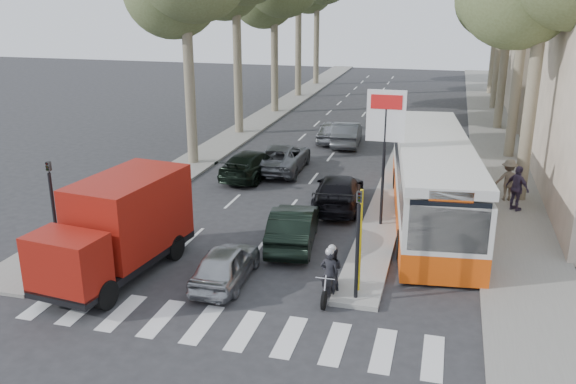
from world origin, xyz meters
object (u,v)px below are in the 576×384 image
Objects in this scene: silver_hatchback at (226,264)px; dark_hatchback at (293,226)px; red_truck at (120,226)px; city_bus at (432,178)px; motorcycle at (330,273)px.

dark_hatchback is (1.36, 3.60, 0.10)m from silver_hatchback.
city_bus is (9.84, 8.01, 0.08)m from red_truck.
city_bus is (6.22, 7.75, 1.16)m from silver_hatchback.
red_truck reaches higher than silver_hatchback.
dark_hatchback is 6.47m from city_bus.
city_bus reaches higher than silver_hatchback.
red_truck reaches higher than motorcycle.
red_truck is at bearing -147.47° from city_bus.
city_bus reaches higher than motorcycle.
dark_hatchback is 6.38m from red_truck.
city_bus is 6.56× the size of motorcycle.
dark_hatchback is 0.34× the size of city_bus.
silver_hatchback is 0.59× the size of red_truck.
silver_hatchback is 3.50m from motorcycle.
red_truck is 12.69m from city_bus.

